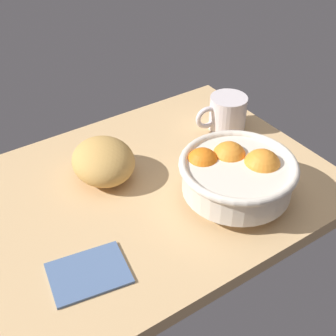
# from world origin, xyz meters

# --- Properties ---
(ground_plane) EXTENTS (0.75, 0.56, 0.03)m
(ground_plane) POSITION_xyz_m (0.00, 0.00, -0.01)
(ground_plane) COLOR tan
(fruit_bowl) EXTENTS (0.23, 0.23, 0.11)m
(fruit_bowl) POSITION_xyz_m (0.12, -0.12, 0.06)
(fruit_bowl) COLOR silver
(fruit_bowl) RESTS_ON ground
(bread_loaf) EXTENTS (0.14, 0.16, 0.08)m
(bread_loaf) POSITION_xyz_m (-0.06, 0.08, 0.04)
(bread_loaf) COLOR tan
(bread_loaf) RESTS_ON ground
(napkin_folded) EXTENTS (0.14, 0.12, 0.01)m
(napkin_folded) POSITION_xyz_m (-0.21, -0.14, 0.00)
(napkin_folded) COLOR #4D6793
(napkin_folded) RESTS_ON ground
(mug) EXTENTS (0.13, 0.09, 0.08)m
(mug) POSITION_xyz_m (0.27, 0.08, 0.04)
(mug) COLOR silver
(mug) RESTS_ON ground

